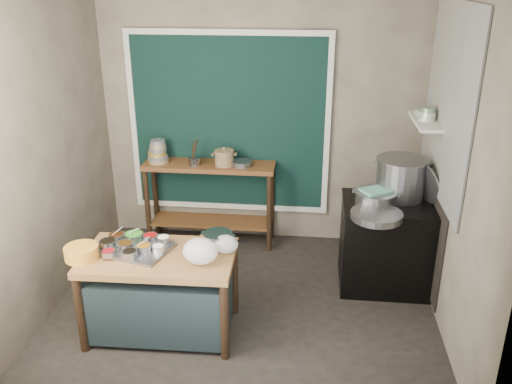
# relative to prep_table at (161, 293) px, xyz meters

# --- Properties ---
(floor) EXTENTS (3.50, 3.00, 0.02)m
(floor) POSITION_rel_prep_table_xyz_m (0.65, 0.44, -0.39)
(floor) COLOR #2A2520
(floor) RESTS_ON ground
(back_wall) EXTENTS (3.50, 0.02, 2.80)m
(back_wall) POSITION_rel_prep_table_xyz_m (0.65, 1.95, 1.02)
(back_wall) COLOR gray
(back_wall) RESTS_ON floor
(left_wall) EXTENTS (0.02, 3.00, 2.80)m
(left_wall) POSITION_rel_prep_table_xyz_m (-1.11, 0.44, 1.02)
(left_wall) COLOR gray
(left_wall) RESTS_ON floor
(right_wall) EXTENTS (0.02, 3.00, 2.80)m
(right_wall) POSITION_rel_prep_table_xyz_m (2.41, 0.44, 1.02)
(right_wall) COLOR gray
(right_wall) RESTS_ON floor
(curtain_panel) EXTENTS (2.10, 0.02, 1.90)m
(curtain_panel) POSITION_rel_prep_table_xyz_m (0.30, 1.91, 0.98)
(curtain_panel) COLOR black
(curtain_panel) RESTS_ON back_wall
(curtain_frame) EXTENTS (2.22, 0.03, 2.02)m
(curtain_frame) POSITION_rel_prep_table_xyz_m (0.30, 1.90, 0.98)
(curtain_frame) COLOR beige
(curtain_frame) RESTS_ON back_wall
(tile_panel) EXTENTS (0.02, 1.70, 1.70)m
(tile_panel) POSITION_rel_prep_table_xyz_m (2.38, 0.99, 1.48)
(tile_panel) COLOR #B2B2AA
(tile_panel) RESTS_ON right_wall
(soot_patch) EXTENTS (0.01, 1.30, 1.30)m
(soot_patch) POSITION_rel_prep_table_xyz_m (2.39, 1.09, 0.32)
(soot_patch) COLOR black
(soot_patch) RESTS_ON right_wall
(wall_shelf) EXTENTS (0.22, 0.70, 0.03)m
(wall_shelf) POSITION_rel_prep_table_xyz_m (2.28, 1.29, 1.23)
(wall_shelf) COLOR beige
(wall_shelf) RESTS_ON right_wall
(prep_table) EXTENTS (1.27, 0.75, 0.75)m
(prep_table) POSITION_rel_prep_table_xyz_m (0.00, 0.00, 0.00)
(prep_table) COLOR olive
(prep_table) RESTS_ON floor
(back_counter) EXTENTS (1.45, 0.40, 0.95)m
(back_counter) POSITION_rel_prep_table_xyz_m (0.10, 1.72, 0.10)
(back_counter) COLOR brown
(back_counter) RESTS_ON floor
(stove_block) EXTENTS (0.90, 0.68, 0.85)m
(stove_block) POSITION_rel_prep_table_xyz_m (2.00, 0.99, 0.05)
(stove_block) COLOR black
(stove_block) RESTS_ON floor
(stove_top) EXTENTS (0.92, 0.69, 0.03)m
(stove_top) POSITION_rel_prep_table_xyz_m (2.00, 0.99, 0.49)
(stove_top) COLOR black
(stove_top) RESTS_ON stove_block
(condiment_tray) EXTENTS (0.68, 0.56, 0.03)m
(condiment_tray) POSITION_rel_prep_table_xyz_m (-0.23, 0.05, 0.39)
(condiment_tray) COLOR gray
(condiment_tray) RESTS_ON prep_table
(condiment_bowls) EXTENTS (0.57, 0.43, 0.06)m
(condiment_bowls) POSITION_rel_prep_table_xyz_m (-0.25, 0.07, 0.43)
(condiment_bowls) COLOR gray
(condiment_bowls) RESTS_ON condiment_tray
(yellow_basin) EXTENTS (0.29, 0.29, 0.11)m
(yellow_basin) POSITION_rel_prep_table_xyz_m (-0.60, -0.13, 0.43)
(yellow_basin) COLOR orange
(yellow_basin) RESTS_ON prep_table
(saucepan) EXTENTS (0.28, 0.28, 0.14)m
(saucepan) POSITION_rel_prep_table_xyz_m (0.47, 0.17, 0.44)
(saucepan) COLOR gray
(saucepan) RESTS_ON prep_table
(plastic_bag_a) EXTENTS (0.29, 0.25, 0.21)m
(plastic_bag_a) POSITION_rel_prep_table_xyz_m (0.38, -0.10, 0.48)
(plastic_bag_a) COLOR white
(plastic_bag_a) RESTS_ON prep_table
(plastic_bag_b) EXTENTS (0.24, 0.22, 0.15)m
(plastic_bag_b) POSITION_rel_prep_table_xyz_m (0.55, 0.09, 0.45)
(plastic_bag_b) COLOR white
(plastic_bag_b) RESTS_ON prep_table
(bowl_stack) EXTENTS (0.23, 0.23, 0.25)m
(bowl_stack) POSITION_rel_prep_table_xyz_m (-0.47, 1.71, 0.69)
(bowl_stack) COLOR tan
(bowl_stack) RESTS_ON back_counter
(utensil_cup) EXTENTS (0.18, 0.18, 0.09)m
(utensil_cup) POSITION_rel_prep_table_xyz_m (-0.05, 1.66, 0.62)
(utensil_cup) COLOR gray
(utensil_cup) RESTS_ON back_counter
(ceramic_crock) EXTENTS (0.26, 0.26, 0.15)m
(ceramic_crock) POSITION_rel_prep_table_xyz_m (0.28, 1.68, 0.65)
(ceramic_crock) COLOR brown
(ceramic_crock) RESTS_ON back_counter
(wide_bowl) EXTENTS (0.25, 0.25, 0.06)m
(wide_bowl) POSITION_rel_prep_table_xyz_m (0.47, 1.69, 0.60)
(wide_bowl) COLOR gray
(wide_bowl) RESTS_ON back_counter
(stock_pot) EXTENTS (0.50, 0.50, 0.39)m
(stock_pot) POSITION_rel_prep_table_xyz_m (2.08, 1.15, 0.70)
(stock_pot) COLOR gray
(stock_pot) RESTS_ON stove_top
(pot_lid) EXTENTS (0.24, 0.39, 0.38)m
(pot_lid) POSITION_rel_prep_table_xyz_m (2.31, 1.04, 0.69)
(pot_lid) COLOR gray
(pot_lid) RESTS_ON stove_top
(steamer) EXTENTS (0.48, 0.48, 0.13)m
(steamer) POSITION_rel_prep_table_xyz_m (1.83, 0.94, 0.57)
(steamer) COLOR gray
(steamer) RESTS_ON stove_top
(green_cloth) EXTENTS (0.32, 0.30, 0.02)m
(green_cloth) POSITION_rel_prep_table_xyz_m (1.83, 0.94, 0.65)
(green_cloth) COLOR #5FAB9D
(green_cloth) RESTS_ON steamer
(shallow_pan) EXTENTS (0.59, 0.59, 0.06)m
(shallow_pan) POSITION_rel_prep_table_xyz_m (1.82, 0.62, 0.54)
(shallow_pan) COLOR gray
(shallow_pan) RESTS_ON stove_top
(shelf_bowl_stack) EXTENTS (0.15, 0.15, 0.12)m
(shelf_bowl_stack) POSITION_rel_prep_table_xyz_m (2.28, 1.28, 1.30)
(shelf_bowl_stack) COLOR silver
(shelf_bowl_stack) RESTS_ON wall_shelf
(shelf_bowl_green) EXTENTS (0.17, 0.17, 0.05)m
(shelf_bowl_green) POSITION_rel_prep_table_xyz_m (2.28, 1.48, 1.27)
(shelf_bowl_green) COLOR gray
(shelf_bowl_green) RESTS_ON wall_shelf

